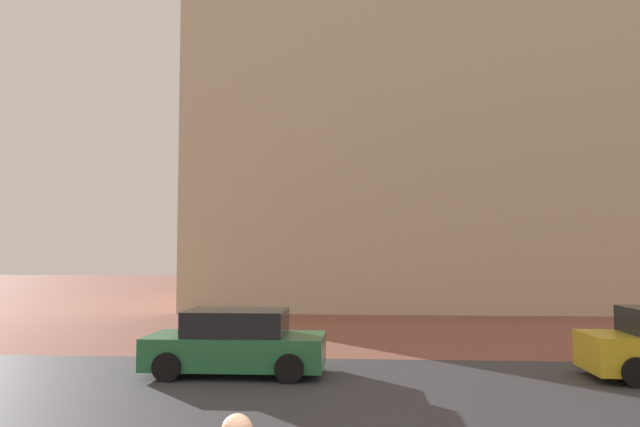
# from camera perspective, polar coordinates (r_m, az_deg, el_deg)

# --- Properties ---
(ground_plane) EXTENTS (120.00, 120.00, 0.00)m
(ground_plane) POSITION_cam_1_polar(r_m,az_deg,el_deg) (14.02, -0.41, -15.41)
(ground_plane) COLOR brown
(street_asphalt_strip) EXTENTS (120.00, 7.79, 0.00)m
(street_asphalt_strip) POSITION_cam_1_polar(r_m,az_deg,el_deg) (12.89, -0.80, -16.45)
(street_asphalt_strip) COLOR #38383D
(street_asphalt_strip) RESTS_ON ground_plane
(landmark_building) EXTENTS (22.84, 13.63, 34.17)m
(landmark_building) POSITION_cam_1_polar(r_m,az_deg,el_deg) (35.25, 7.86, 8.41)
(landmark_building) COLOR beige
(landmark_building) RESTS_ON ground_plane
(car_green) EXTENTS (4.13, 2.05, 1.50)m
(car_green) POSITION_cam_1_polar(r_m,az_deg,el_deg) (14.69, -7.88, -12.01)
(car_green) COLOR #287042
(car_green) RESTS_ON ground_plane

